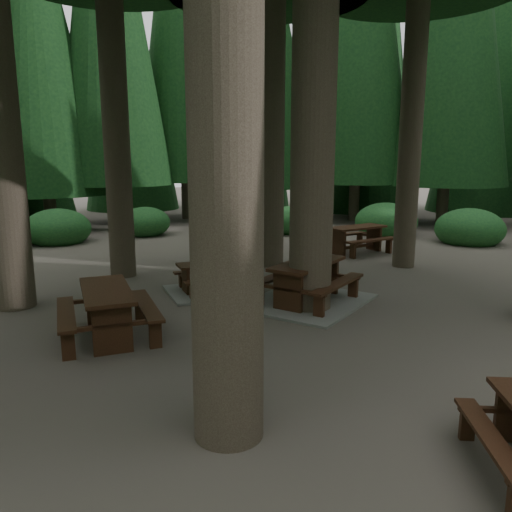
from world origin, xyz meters
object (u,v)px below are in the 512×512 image
picnic_table_d (357,235)px  picnic_table_c (213,283)px  picnic_table_a (307,288)px  picnic_table_b (107,305)px

picnic_table_d → picnic_table_c: bearing=-164.3°
picnic_table_a → picnic_table_c: (-1.28, 1.80, -0.10)m
picnic_table_a → picnic_table_b: 4.11m
picnic_table_b → picnic_table_d: (8.88, 3.49, -0.00)m
picnic_table_a → picnic_table_c: size_ratio=1.44×
picnic_table_a → picnic_table_b: picnic_table_a is taller
picnic_table_b → picnic_table_d: size_ratio=1.11×
picnic_table_c → picnic_table_a: bearing=-43.9°
picnic_table_b → picnic_table_c: bearing=-49.5°
picnic_table_a → picnic_table_c: bearing=100.9°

